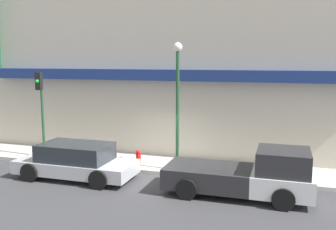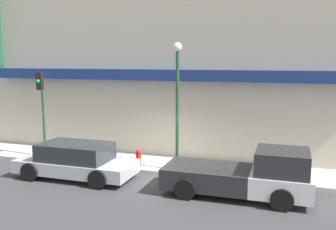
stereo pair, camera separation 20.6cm
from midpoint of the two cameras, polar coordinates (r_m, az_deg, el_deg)
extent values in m
plane|color=#38383A|center=(15.65, -3.28, -9.02)|extent=(80.00, 80.00, 0.00)
cube|color=#B7B2A8|center=(16.77, -1.74, -7.53)|extent=(36.00, 2.54, 0.16)
cube|color=#BCB29E|center=(18.79, 1.02, 11.27)|extent=(19.80, 3.00, 11.25)
cube|color=navy|center=(17.06, -0.72, 6.10)|extent=(18.22, 0.60, 0.50)
cube|color=silver|center=(13.31, 16.60, -9.87)|extent=(2.02, 1.90, 0.71)
cube|color=#262628|center=(13.09, 16.73, -6.77)|extent=(1.71, 1.75, 0.78)
cube|color=#262628|center=(13.55, 5.75, -9.22)|extent=(3.02, 1.90, 0.71)
cylinder|color=black|center=(14.28, 16.83, -9.59)|extent=(0.72, 0.22, 0.72)
cylinder|color=black|center=(12.48, 16.71, -12.23)|extent=(0.72, 0.22, 0.72)
cylinder|color=black|center=(14.62, 4.35, -8.82)|extent=(0.72, 0.22, 0.72)
cylinder|color=black|center=(12.87, 2.39, -11.24)|extent=(0.72, 0.22, 0.72)
cube|color=#ADADB2|center=(15.52, -14.20, -7.60)|extent=(4.79, 1.88, 0.51)
cube|color=#23282D|center=(15.37, -14.28, -5.48)|extent=(2.78, 1.69, 0.67)
cylinder|color=black|center=(15.66, -7.69, -7.70)|extent=(0.72, 0.22, 0.72)
cylinder|color=black|center=(14.06, -10.99, -9.66)|extent=(0.72, 0.22, 0.72)
cylinder|color=black|center=(17.10, -16.80, -6.61)|extent=(0.72, 0.22, 0.72)
cylinder|color=black|center=(15.64, -20.70, -8.20)|extent=(0.72, 0.22, 0.72)
cylinder|color=red|center=(16.28, -4.89, -6.79)|extent=(0.22, 0.22, 0.53)
sphere|color=red|center=(16.20, -4.91, -5.63)|extent=(0.21, 0.21, 0.21)
cylinder|color=#1E4728|center=(15.17, 1.07, 0.45)|extent=(0.14, 0.14, 4.85)
sphere|color=silver|center=(15.03, 1.10, 10.33)|extent=(0.36, 0.36, 0.36)
cylinder|color=#1E4728|center=(18.35, -18.86, -0.01)|extent=(0.12, 0.12, 3.97)
cube|color=black|center=(18.06, -19.40, 4.89)|extent=(0.28, 0.20, 0.80)
sphere|color=green|center=(17.97, -19.63, 4.86)|extent=(0.16, 0.16, 0.16)
camera|label=1|loc=(0.10, -90.37, -0.06)|focal=40.00mm
camera|label=2|loc=(0.10, 89.63, 0.06)|focal=40.00mm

